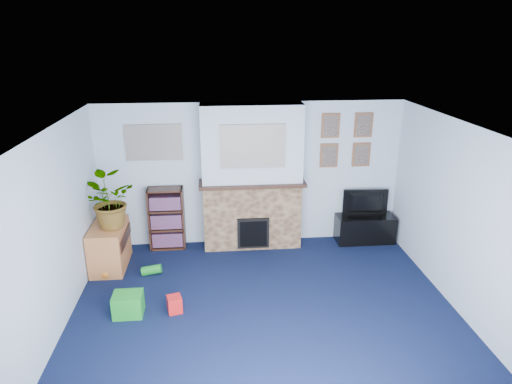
{
  "coord_description": "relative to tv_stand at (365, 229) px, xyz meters",
  "views": [
    {
      "loc": [
        -0.58,
        -4.97,
        3.46
      ],
      "look_at": [
        -0.03,
        1.03,
        1.32
      ],
      "focal_mm": 32.0,
      "sensor_mm": 36.0,
      "label": 1
    }
  ],
  "objects": [
    {
      "name": "portrait_br",
      "position": [
        -0.1,
        0.2,
        1.27
      ],
      "size": [
        0.3,
        0.03,
        0.4
      ],
      "primitive_type": "cube",
      "color": "brown",
      "rests_on": "wall_back"
    },
    {
      "name": "mantel_candle",
      "position": [
        -1.64,
        -0.03,
        1.01
      ],
      "size": [
        0.05,
        0.05,
        0.15
      ],
      "primitive_type": "cylinder",
      "color": "#B2BFC6",
      "rests_on": "chimney_breast"
    },
    {
      "name": "mantel_teddy",
      "position": [
        -2.5,
        -0.03,
        0.99
      ],
      "size": [
        0.13,
        0.13,
        0.13
      ],
      "primitive_type": "sphere",
      "color": "gray",
      "rests_on": "chimney_breast"
    },
    {
      "name": "bookshelf",
      "position": [
        -3.36,
        0.08,
        0.28
      ],
      "size": [
        0.58,
        0.28,
        1.05
      ],
      "color": "#321B12",
      "rests_on": "ground"
    },
    {
      "name": "portrait_bl",
      "position": [
        -0.65,
        0.2,
        1.27
      ],
      "size": [
        0.3,
        0.03,
        0.4
      ],
      "primitive_type": "cube",
      "color": "brown",
      "rests_on": "wall_back"
    },
    {
      "name": "wall_right",
      "position": [
        0.55,
        -2.03,
        0.97
      ],
      "size": [
        0.04,
        4.5,
        2.4
      ],
      "primitive_type": "cube",
      "color": "#AFC0D4",
      "rests_on": "ground"
    },
    {
      "name": "portrait_tl",
      "position": [
        -0.65,
        0.2,
        1.77
      ],
      "size": [
        0.3,
        0.03,
        0.4
      ],
      "primitive_type": "cube",
      "color": "brown",
      "rests_on": "wall_back"
    },
    {
      "name": "floor",
      "position": [
        -1.95,
        -2.03,
        -0.22
      ],
      "size": [
        5.0,
        4.5,
        0.01
      ],
      "primitive_type": "cube",
      "color": "#0D1634",
      "rests_on": "ground"
    },
    {
      "name": "wall_front",
      "position": [
        -1.95,
        -4.28,
        0.97
      ],
      "size": [
        5.0,
        0.04,
        2.4
      ],
      "primitive_type": "cube",
      "color": "#AFC0D4",
      "rests_on": "ground"
    },
    {
      "name": "chimney_breast",
      "position": [
        -1.95,
        0.02,
        0.96
      ],
      "size": [
        1.72,
        0.5,
        2.4
      ],
      "color": "brown",
      "rests_on": "ground"
    },
    {
      "name": "mantel_clock",
      "position": [
        -1.98,
        -0.03,
        1.0
      ],
      "size": [
        0.1,
        0.06,
        0.14
      ],
      "primitive_type": "cube",
      "color": "gold",
      "rests_on": "chimney_breast"
    },
    {
      "name": "collage_left",
      "position": [
        -3.5,
        0.21,
        1.55
      ],
      "size": [
        0.9,
        0.03,
        0.58
      ],
      "primitive_type": "cube",
      "color": "gray",
      "rests_on": "wall_back"
    },
    {
      "name": "portrait_tr",
      "position": [
        -0.1,
        0.2,
        1.77
      ],
      "size": [
        0.3,
        0.03,
        0.4
      ],
      "primitive_type": "cube",
      "color": "brown",
      "rests_on": "wall_back"
    },
    {
      "name": "wall_back",
      "position": [
        -1.95,
        0.22,
        0.97
      ],
      "size": [
        5.0,
        0.04,
        2.4
      ],
      "primitive_type": "cube",
      "color": "#AFC0D4",
      "rests_on": "ground"
    },
    {
      "name": "wall_left",
      "position": [
        -4.45,
        -2.03,
        0.97
      ],
      "size": [
        0.04,
        4.5,
        2.4
      ],
      "primitive_type": "cube",
      "color": "#AFC0D4",
      "rests_on": "ground"
    },
    {
      "name": "green_crate",
      "position": [
        -3.7,
        -1.85,
        -0.08
      ],
      "size": [
        0.37,
        0.3,
        0.3
      ],
      "primitive_type": "cube",
      "rotation": [
        0.0,
        0.0,
        0.01
      ],
      "color": "#198C26",
      "rests_on": "ground"
    },
    {
      "name": "toy_ball",
      "position": [
        -4.19,
        -0.89,
        -0.13
      ],
      "size": [
        0.15,
        0.15,
        0.15
      ],
      "primitive_type": "sphere",
      "color": "orange",
      "rests_on": "ground"
    },
    {
      "name": "mantel_can",
      "position": [
        -1.23,
        -0.03,
        0.99
      ],
      "size": [
        0.06,
        0.06,
        0.13
      ],
      "primitive_type": "cylinder",
      "color": "red",
      "rests_on": "chimney_breast"
    },
    {
      "name": "tv_stand",
      "position": [
        0.0,
        0.0,
        0.0
      ],
      "size": [
        0.99,
        0.42,
        0.47
      ],
      "primitive_type": "cube",
      "color": "black",
      "rests_on": "ground"
    },
    {
      "name": "sideboard",
      "position": [
        -4.19,
        -0.51,
        0.12
      ],
      "size": [
        0.49,
        0.87,
        0.68
      ],
      "primitive_type": "cube",
      "color": "#BA6D3B",
      "rests_on": "ground"
    },
    {
      "name": "toy_tube",
      "position": [
        -3.54,
        -0.83,
        -0.15
      ],
      "size": [
        0.31,
        0.14,
        0.18
      ],
      "primitive_type": "cylinder",
      "rotation": [
        0.0,
        1.43,
        0.0
      ],
      "color": "#198C26",
      "rests_on": "ground"
    },
    {
      "name": "potted_plant",
      "position": [
        -4.14,
        -0.56,
        0.86
      ],
      "size": [
        0.9,
        0.84,
        0.81
      ],
      "primitive_type": "imported",
      "rotation": [
        0.0,
        0.0,
        2.8
      ],
      "color": "#26661E",
      "rests_on": "sideboard"
    },
    {
      "name": "toy_block",
      "position": [
        -3.12,
        -1.84,
        -0.11
      ],
      "size": [
        0.22,
        0.22,
        0.22
      ],
      "primitive_type": "cube",
      "rotation": [
        0.0,
        0.0,
        0.25
      ],
      "color": "red",
      "rests_on": "ground"
    },
    {
      "name": "television",
      "position": [
        0.0,
        0.02,
        0.46
      ],
      "size": [
        0.78,
        0.14,
        0.44
      ],
      "primitive_type": "imported",
      "rotation": [
        0.0,
        0.0,
        3.09
      ],
      "color": "black",
      "rests_on": "tv_stand"
    },
    {
      "name": "collage_main",
      "position": [
        -1.95,
        -0.19,
        1.56
      ],
      "size": [
        1.0,
        0.03,
        0.68
      ],
      "primitive_type": "cube",
      "color": "gray",
      "rests_on": "chimney_breast"
    },
    {
      "name": "ceiling",
      "position": [
        -1.95,
        -2.03,
        2.17
      ],
      "size": [
        5.0,
        4.5,
        0.01
      ],
      "primitive_type": "cube",
      "color": "white",
      "rests_on": "wall_back"
    }
  ]
}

